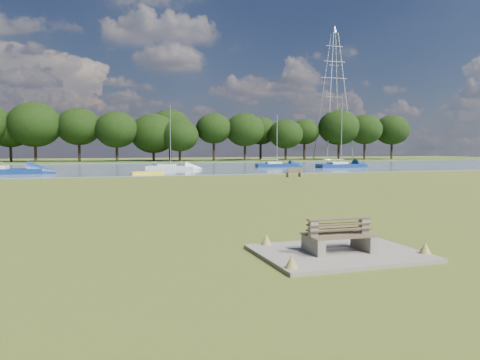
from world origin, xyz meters
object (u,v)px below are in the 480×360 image
object	(u,v)px
riverbank_bench	(294,172)
sailboat_3	(170,166)
kayak	(148,173)
sailboat_5	(276,164)
pylon	(334,77)
sailboat_0	(341,164)
bench_pair	(339,237)

from	to	relation	value
riverbank_bench	sailboat_3	distance (m)	20.76
kayak	sailboat_5	world-z (taller)	sailboat_5
kayak	pylon	world-z (taller)	pylon
sailboat_0	riverbank_bench	bearing A→B (deg)	-134.83
kayak	pylon	bearing A→B (deg)	39.42
sailboat_5	riverbank_bench	bearing A→B (deg)	-103.01
kayak	pylon	xyz separation A→B (m)	(47.21, 45.57, 18.60)
pylon	sailboat_5	bearing A→B (deg)	-129.96
bench_pair	sailboat_5	size ratio (longest dim) A/B	0.24
sailboat_0	sailboat_5	size ratio (longest dim) A/B	1.34
sailboat_3	sailboat_5	world-z (taller)	sailboat_3
kayak	sailboat_3	size ratio (longest dim) A/B	0.40
bench_pair	kayak	distance (m)	38.43
sailboat_5	bench_pair	bearing A→B (deg)	-105.68
riverbank_bench	kayak	bearing A→B (deg)	147.47
riverbank_bench	pylon	xyz separation A→B (m)	(34.26, 53.67, 18.36)
pylon	sailboat_0	xyz separation A→B (m)	(-19.54, -37.04, -18.27)
bench_pair	pylon	world-z (taller)	pylon
sailboat_3	riverbank_bench	bearing A→B (deg)	-43.26
kayak	pylon	size ratio (longest dim) A/B	0.11
pylon	sailboat_0	world-z (taller)	pylon
riverbank_bench	sailboat_5	world-z (taller)	sailboat_5
sailboat_0	bench_pair	bearing A→B (deg)	-123.49
bench_pair	sailboat_5	distance (m)	54.82
kayak	sailboat_5	distance (m)	23.59
riverbank_bench	sailboat_5	size ratio (longest dim) A/B	0.20
kayak	pylon	distance (m)	68.21
riverbank_bench	sailboat_5	xyz separation A→B (m)	(6.84, 20.93, 0.06)
kayak	sailboat_3	xyz separation A→B (m)	(4.14, 10.70, 0.24)
pylon	sailboat_0	distance (m)	45.69
pylon	sailboat_5	world-z (taller)	pylon
bench_pair	pylon	bearing A→B (deg)	62.74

